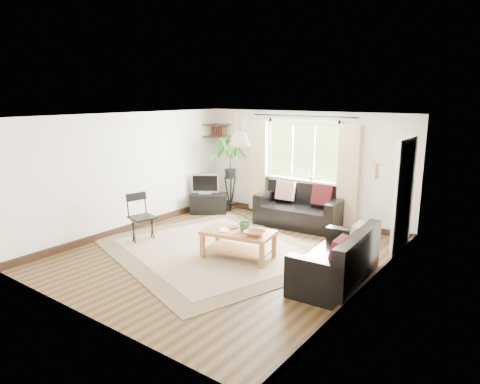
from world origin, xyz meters
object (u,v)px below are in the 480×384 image
Objects in this scene: sofa_back at (299,207)px; coffee_table at (238,244)px; palm_stand at (230,174)px; tv_stand at (209,203)px; folding_chair at (142,218)px; sofa_right at (335,258)px.

sofa_back is 2.27m from coffee_table.
coffee_table is at bearing -49.80° from palm_stand.
folding_chair reaches higher than tv_stand.
sofa_right is 4.42m from palm_stand.
palm_stand is at bearing 172.20° from sofa_back.
palm_stand reaches higher than coffee_table.
sofa_right is 1.75m from coffee_table.
coffee_table is 1.42× the size of tv_stand.
sofa_right is at bearing -69.45° from folding_chair.
palm_stand reaches higher than folding_chair.
tv_stand is (-2.23, -0.36, -0.19)m from sofa_back.
palm_stand is 1.96× the size of folding_chair.
folding_chair is (-1.91, -2.65, 0.04)m from sofa_back.
tv_stand is 2.33m from folding_chair.
folding_chair is (0.32, -2.29, 0.23)m from tv_stand.
palm_stand is (-2.00, 2.36, 0.65)m from coffee_table.
sofa_back is at bearing -2.92° from palm_stand.
folding_chair is at bearing -130.68° from sofa_back.
tv_stand is at bearing 140.33° from coffee_table.
palm_stand reaches higher than tv_stand.
sofa_right is at bearing -59.97° from tv_stand.
sofa_back reaches higher than coffee_table.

